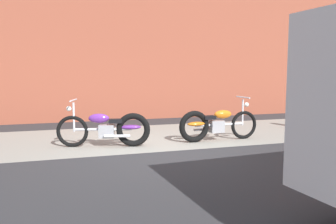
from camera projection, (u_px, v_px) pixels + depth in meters
ground_plane at (162, 152)px, 6.97m from camera, size 80.00×80.00×0.00m
sidewalk_slab at (142, 136)px, 8.62m from camera, size 36.00×3.50×0.01m
brick_building_wall at (118, 30)px, 11.55m from camera, size 36.00×0.50×6.04m
motorcycle_purple at (110, 128)px, 7.40m from camera, size 1.96×0.77×1.03m
motorcycle_orange at (214, 124)px, 8.03m from camera, size 2.01×0.58×1.03m
fire_hydrant at (301, 113)px, 9.98m from camera, size 0.22×0.22×0.84m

